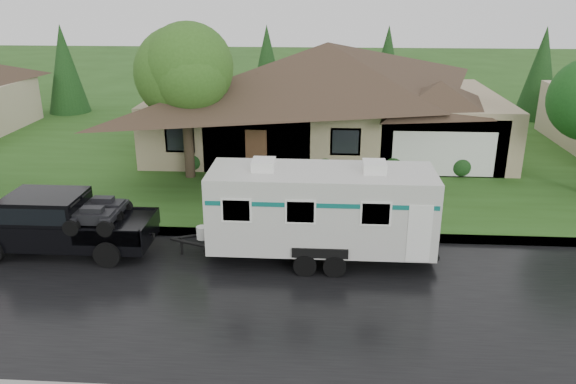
% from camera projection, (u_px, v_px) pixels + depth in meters
% --- Properties ---
extents(ground, '(140.00, 140.00, 0.00)m').
position_uv_depth(ground, '(262.00, 265.00, 18.12)').
color(ground, '#274D18').
rests_on(ground, ground).
extents(road, '(140.00, 8.00, 0.01)m').
position_uv_depth(road, '(255.00, 297.00, 16.25)').
color(road, black).
rests_on(road, ground).
extents(curb, '(140.00, 0.50, 0.15)m').
position_uv_depth(curb, '(269.00, 234.00, 20.20)').
color(curb, gray).
rests_on(curb, ground).
extents(lawn, '(140.00, 26.00, 0.15)m').
position_uv_depth(lawn, '(290.00, 142.00, 32.15)').
color(lawn, '#274D18').
rests_on(lawn, ground).
extents(house_main, '(19.44, 10.80, 6.90)m').
position_uv_depth(house_main, '(332.00, 84.00, 29.72)').
color(house_main, tan).
rests_on(house_main, lawn).
extents(tree_left_green, '(4.25, 4.25, 7.04)m').
position_uv_depth(tree_left_green, '(184.00, 70.00, 24.43)').
color(tree_left_green, '#382B1E').
rests_on(tree_left_green, lawn).
extents(shrub_row, '(13.60, 1.00, 1.00)m').
position_uv_depth(shrub_row, '(325.00, 162.00, 26.49)').
color(shrub_row, '#143814').
rests_on(shrub_row, lawn).
extents(pickup_truck, '(6.09, 2.32, 2.03)m').
position_uv_depth(pickup_truck, '(57.00, 221.00, 18.73)').
color(pickup_truck, black).
rests_on(pickup_truck, ground).
extents(travel_trailer, '(7.52, 2.64, 3.37)m').
position_uv_depth(travel_trailer, '(321.00, 208.00, 17.95)').
color(travel_trailer, beige).
rests_on(travel_trailer, ground).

